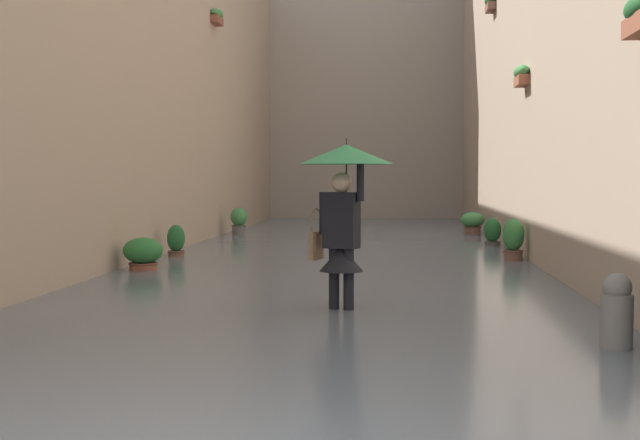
{
  "coord_description": "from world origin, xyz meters",
  "views": [
    {
      "loc": [
        -1.05,
        4.14,
        1.66
      ],
      "look_at": [
        -0.18,
        -6.34,
        1.15
      ],
      "focal_mm": 50.95,
      "sensor_mm": 36.0,
      "label": 1
    }
  ],
  "objects_px": {
    "potted_plant_near_right": "(143,256)",
    "potted_plant_mid_left": "(513,243)",
    "potted_plant_near_left": "(492,235)",
    "mooring_bollard": "(617,319)",
    "potted_plant_far_right": "(239,223)",
    "potted_plant_mid_right": "(176,244)",
    "potted_plant_far_left": "(473,224)",
    "person_wading": "(344,191)"
  },
  "relations": [
    {
      "from": "potted_plant_near_right",
      "to": "potted_plant_mid_left",
      "type": "bearing_deg",
      "value": -160.42
    },
    {
      "from": "potted_plant_near_right",
      "to": "potted_plant_near_left",
      "type": "height_order",
      "value": "potted_plant_near_left"
    },
    {
      "from": "potted_plant_mid_left",
      "to": "mooring_bollard",
      "type": "bearing_deg",
      "value": 88.84
    },
    {
      "from": "potted_plant_far_right",
      "to": "mooring_bollard",
      "type": "height_order",
      "value": "potted_plant_far_right"
    },
    {
      "from": "potted_plant_mid_right",
      "to": "potted_plant_far_left",
      "type": "bearing_deg",
      "value": -131.64
    },
    {
      "from": "mooring_bollard",
      "to": "potted_plant_mid_left",
      "type": "bearing_deg",
      "value": -91.16
    },
    {
      "from": "potted_plant_near_left",
      "to": "mooring_bollard",
      "type": "height_order",
      "value": "mooring_bollard"
    },
    {
      "from": "potted_plant_far_left",
      "to": "potted_plant_mid_right",
      "type": "xyz_separation_m",
      "value": [
        6.07,
        6.83,
        -0.04
      ]
    },
    {
      "from": "potted_plant_far_left",
      "to": "mooring_bollard",
      "type": "relative_size",
      "value": 0.9
    },
    {
      "from": "potted_plant_far_right",
      "to": "potted_plant_far_left",
      "type": "distance_m",
      "value": 6.0
    },
    {
      "from": "potted_plant_mid_left",
      "to": "potted_plant_near_left",
      "type": "height_order",
      "value": "potted_plant_mid_left"
    },
    {
      "from": "person_wading",
      "to": "potted_plant_near_left",
      "type": "xyz_separation_m",
      "value": [
        -2.65,
        -9.47,
        -1.1
      ]
    },
    {
      "from": "potted_plant_near_left",
      "to": "mooring_bollard",
      "type": "relative_size",
      "value": 0.93
    },
    {
      "from": "potted_plant_far_right",
      "to": "mooring_bollard",
      "type": "bearing_deg",
      "value": 111.75
    },
    {
      "from": "potted_plant_near_right",
      "to": "potted_plant_far_left",
      "type": "xyz_separation_m",
      "value": [
        -6.0,
        -9.3,
        0.04
      ]
    },
    {
      "from": "potted_plant_far_right",
      "to": "potted_plant_mid_left",
      "type": "height_order",
      "value": "potted_plant_mid_left"
    },
    {
      "from": "potted_plant_far_right",
      "to": "potted_plant_far_left",
      "type": "height_order",
      "value": "potted_plant_far_right"
    },
    {
      "from": "potted_plant_near_right",
      "to": "potted_plant_mid_left",
      "type": "relative_size",
      "value": 0.75
    },
    {
      "from": "potted_plant_far_left",
      "to": "potted_plant_near_left",
      "type": "relative_size",
      "value": 0.96
    },
    {
      "from": "potted_plant_far_right",
      "to": "mooring_bollard",
      "type": "distance_m",
      "value": 15.99
    },
    {
      "from": "person_wading",
      "to": "potted_plant_mid_left",
      "type": "height_order",
      "value": "person_wading"
    },
    {
      "from": "potted_plant_far_right",
      "to": "person_wading",
      "type": "bearing_deg",
      "value": 105.0
    },
    {
      "from": "potted_plant_mid_left",
      "to": "potted_plant_near_left",
      "type": "distance_m",
      "value": 3.29
    },
    {
      "from": "potted_plant_far_right",
      "to": "potted_plant_near_left",
      "type": "bearing_deg",
      "value": 151.68
    },
    {
      "from": "person_wading",
      "to": "potted_plant_near_right",
      "type": "bearing_deg",
      "value": -49.29
    },
    {
      "from": "potted_plant_mid_left",
      "to": "potted_plant_mid_right",
      "type": "distance_m",
      "value": 6.2
    },
    {
      "from": "potted_plant_far_right",
      "to": "potted_plant_far_left",
      "type": "bearing_deg",
      "value": -174.57
    },
    {
      "from": "potted_plant_far_left",
      "to": "potted_plant_mid_left",
      "type": "distance_m",
      "value": 7.12
    },
    {
      "from": "person_wading",
      "to": "potted_plant_near_left",
      "type": "relative_size",
      "value": 2.75
    },
    {
      "from": "potted_plant_near_right",
      "to": "mooring_bollard",
      "type": "height_order",
      "value": "mooring_bollard"
    },
    {
      "from": "potted_plant_far_left",
      "to": "potted_plant_near_left",
      "type": "bearing_deg",
      "value": 91.45
    },
    {
      "from": "potted_plant_mid_right",
      "to": "potted_plant_mid_left",
      "type": "bearing_deg",
      "value": 177.29
    },
    {
      "from": "potted_plant_mid_left",
      "to": "potted_plant_mid_right",
      "type": "relative_size",
      "value": 1.2
    },
    {
      "from": "potted_plant_mid_left",
      "to": "mooring_bollard",
      "type": "relative_size",
      "value": 1.1
    },
    {
      "from": "person_wading",
      "to": "potted_plant_far_right",
      "type": "relative_size",
      "value": 2.47
    },
    {
      "from": "potted_plant_far_right",
      "to": "potted_plant_mid_right",
      "type": "distance_m",
      "value": 6.26
    },
    {
      "from": "potted_plant_near_right",
      "to": "potted_plant_mid_left",
      "type": "height_order",
      "value": "potted_plant_mid_left"
    },
    {
      "from": "potted_plant_mid_right",
      "to": "potted_plant_near_left",
      "type": "distance_m",
      "value": 6.85
    },
    {
      "from": "person_wading",
      "to": "mooring_bollard",
      "type": "distance_m",
      "value": 3.45
    },
    {
      "from": "potted_plant_mid_right",
      "to": "potted_plant_far_right",
      "type": "bearing_deg",
      "value": -90.92
    },
    {
      "from": "person_wading",
      "to": "potted_plant_far_right",
      "type": "height_order",
      "value": "person_wading"
    },
    {
      "from": "potted_plant_near_right",
      "to": "potted_plant_far_right",
      "type": "relative_size",
      "value": 0.8
    }
  ]
}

